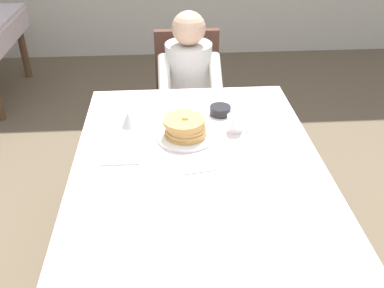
{
  "coord_description": "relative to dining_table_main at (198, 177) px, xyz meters",
  "views": [
    {
      "loc": [
        -0.13,
        -1.55,
        1.81
      ],
      "look_at": [
        -0.02,
        0.06,
        0.79
      ],
      "focal_mm": 39.86,
      "sensor_mm": 36.0,
      "label": 1
    }
  ],
  "objects": [
    {
      "name": "cup_coffee",
      "position": [
        0.2,
        0.25,
        0.13
      ],
      "size": [
        0.11,
        0.08,
        0.08
      ],
      "color": "white",
      "rests_on": "dining_table_main"
    },
    {
      "name": "chair_diner",
      "position": [
        0.02,
        1.17,
        -0.12
      ],
      "size": [
        0.44,
        0.45,
        0.93
      ],
      "rotation": [
        0.0,
        0.0,
        3.14
      ],
      "color": "#4C2D23",
      "rests_on": "ground"
    },
    {
      "name": "napkin_folded",
      "position": [
        -0.34,
        0.05,
        0.09
      ],
      "size": [
        0.17,
        0.12,
        0.01
      ],
      "primitive_type": "cube",
      "rotation": [
        0.0,
        0.0,
        -0.02
      ],
      "color": "white",
      "rests_on": "dining_table_main"
    },
    {
      "name": "bowl_butter",
      "position": [
        0.15,
        0.42,
        0.11
      ],
      "size": [
        0.11,
        0.11,
        0.04
      ],
      "primitive_type": "cylinder",
      "color": "black",
      "rests_on": "dining_table_main"
    },
    {
      "name": "syrup_pitcher",
      "position": [
        -0.32,
        0.33,
        0.13
      ],
      "size": [
        0.08,
        0.08,
        0.07
      ],
      "color": "silver",
      "rests_on": "dining_table_main"
    },
    {
      "name": "knife_right_of_plate",
      "position": [
        0.14,
        0.18,
        0.09
      ],
      "size": [
        0.02,
        0.2,
        0.0
      ],
      "primitive_type": "cube",
      "rotation": [
        0.0,
        0.0,
        1.59
      ],
      "color": "silver",
      "rests_on": "dining_table_main"
    },
    {
      "name": "plate_breakfast",
      "position": [
        -0.05,
        0.2,
        0.1
      ],
      "size": [
        0.28,
        0.28,
        0.02
      ],
      "primitive_type": "cylinder",
      "color": "white",
      "rests_on": "dining_table_main"
    },
    {
      "name": "spoon_near_edge",
      "position": [
        -0.0,
        -0.09,
        0.09
      ],
      "size": [
        0.15,
        0.04,
        0.0
      ],
      "primitive_type": "cube",
      "rotation": [
        0.0,
        0.0,
        0.16
      ],
      "color": "silver",
      "rests_on": "dining_table_main"
    },
    {
      "name": "ground_plane",
      "position": [
        0.0,
        0.0,
        -0.65
      ],
      "size": [
        14.0,
        14.0,
        0.0
      ],
      "primitive_type": "plane",
      "color": "brown"
    },
    {
      "name": "breakfast_stack",
      "position": [
        -0.05,
        0.2,
        0.15
      ],
      "size": [
        0.21,
        0.2,
        0.1
      ],
      "color": "tan",
      "rests_on": "plate_breakfast"
    },
    {
      "name": "fork_left_of_plate",
      "position": [
        -0.24,
        0.18,
        0.09
      ],
      "size": [
        0.02,
        0.18,
        0.0
      ],
      "primitive_type": "cube",
      "rotation": [
        0.0,
        0.0,
        1.61
      ],
      "color": "silver",
      "rests_on": "dining_table_main"
    },
    {
      "name": "dining_table_main",
      "position": [
        0.0,
        0.0,
        0.0
      ],
      "size": [
        1.12,
        1.52,
        0.74
      ],
      "color": "silver",
      "rests_on": "ground"
    },
    {
      "name": "diner_person",
      "position": [
        0.02,
        1.01,
        0.02
      ],
      "size": [
        0.4,
        0.43,
        1.12
      ],
      "rotation": [
        0.0,
        0.0,
        3.14
      ],
      "color": "silver",
      "rests_on": "ground"
    }
  ]
}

